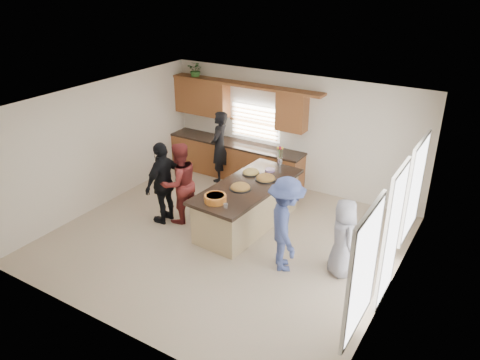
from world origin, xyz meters
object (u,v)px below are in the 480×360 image
Objects in this scene: woman_left_back at (220,147)px; woman_left_front at (164,183)px; woman_right_front at (343,238)px; island at (248,206)px; woman_left_mid at (180,183)px; salad_bowl at (215,198)px; woman_right_back at (286,225)px.

woman_left_back reaches higher than woman_left_front.
woman_right_front is (3.89, 0.15, -0.17)m from woman_left_front.
island is 1.56× the size of woman_left_mid.
woman_left_back is at bearing 22.49° from woman_right_front.
woman_right_front is (2.42, 0.38, -0.30)m from salad_bowl.
island is 1.54× the size of woman_left_front.
woman_left_mid reaches higher than island.
woman_left_back is 1.24× the size of woman_right_front.
salad_bowl is 0.24× the size of woman_left_mid.
woman_left_front reaches higher than woman_left_mid.
woman_left_front is 3.89m from woman_right_front.
woman_left_back is 2.21m from woman_left_mid.
woman_right_front is (3.61, -0.03, -0.15)m from woman_left_mid.
island is at bearing 115.81° from woman_left_front.
woman_left_front is at bearing 51.71° from woman_right_back.
salad_bowl is 0.23× the size of woman_left_back.
woman_left_front is at bearing 171.04° from salad_bowl.
woman_left_back reaches higher than island.
woman_left_mid is 1.21× the size of woman_right_front.
woman_right_back reaches higher than salad_bowl.
woman_left_front is 2.96m from woman_right_back.
salad_bowl is at bearing 59.91° from woman_right_front.
woman_right_front is at bearing 8.94° from salad_bowl.
woman_right_front is at bearing -11.01° from island.
salad_bowl is at bearing 56.58° from woman_right_back.
woman_right_back is (3.10, -2.55, -0.01)m from woman_left_back.
woman_left_front is (-1.47, 0.23, -0.13)m from salad_bowl.
island is 1.70m from woman_right_back.
island is 1.89× the size of woman_right_front.
woman_left_front reaches higher than salad_bowl.
woman_left_front is (0.16, -2.34, -0.01)m from woman_left_back.
woman_left_back is 1.02× the size of woman_right_back.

